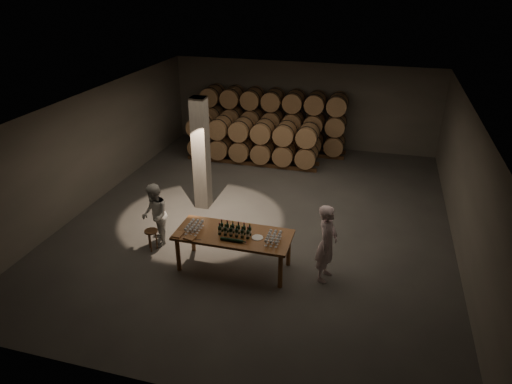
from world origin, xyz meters
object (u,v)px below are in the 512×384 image
(bottle_cluster, at_px, (235,231))
(person_man, at_px, (327,243))
(tasting_table, at_px, (233,238))
(person_woman, at_px, (155,215))
(stool, at_px, (151,234))
(plate, at_px, (257,238))
(notebook_near, at_px, (190,238))

(bottle_cluster, relative_size, person_man, 0.40)
(tasting_table, bearing_deg, bottle_cluster, -36.48)
(tasting_table, relative_size, person_woman, 1.62)
(stool, height_order, person_man, person_man)
(tasting_table, height_order, plate, plate)
(person_man, distance_m, person_woman, 4.23)
(stool, distance_m, person_woman, 0.46)
(stool, distance_m, person_man, 4.24)
(notebook_near, bearing_deg, person_man, 26.39)
(tasting_table, xyz_separation_m, person_woman, (-2.16, 0.47, 0.01))
(person_man, xyz_separation_m, person_woman, (-4.22, 0.30, -0.09))
(plate, bearing_deg, notebook_near, -163.89)
(bottle_cluster, xyz_separation_m, stool, (-2.20, 0.21, -0.57))
(tasting_table, relative_size, person_man, 1.45)
(notebook_near, relative_size, stool, 0.44)
(bottle_cluster, xyz_separation_m, plate, (0.52, 0.01, -0.10))
(bottle_cluster, bearing_deg, person_man, 5.71)
(tasting_table, distance_m, person_man, 2.07)
(plate, height_order, stool, plate)
(tasting_table, height_order, stool, tasting_table)
(stool, bearing_deg, bottle_cluster, -5.49)
(bottle_cluster, xyz_separation_m, person_woman, (-2.21, 0.50, -0.20))
(plate, height_order, notebook_near, notebook_near)
(stool, relative_size, person_man, 0.30)
(bottle_cluster, distance_m, notebook_near, 0.99)
(person_man, relative_size, person_woman, 1.12)
(stool, bearing_deg, tasting_table, -4.75)
(bottle_cluster, bearing_deg, plate, 0.74)
(notebook_near, height_order, stool, notebook_near)
(person_man, bearing_deg, stool, 100.44)
(tasting_table, distance_m, notebook_near, 0.97)
(stool, relative_size, person_woman, 0.33)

